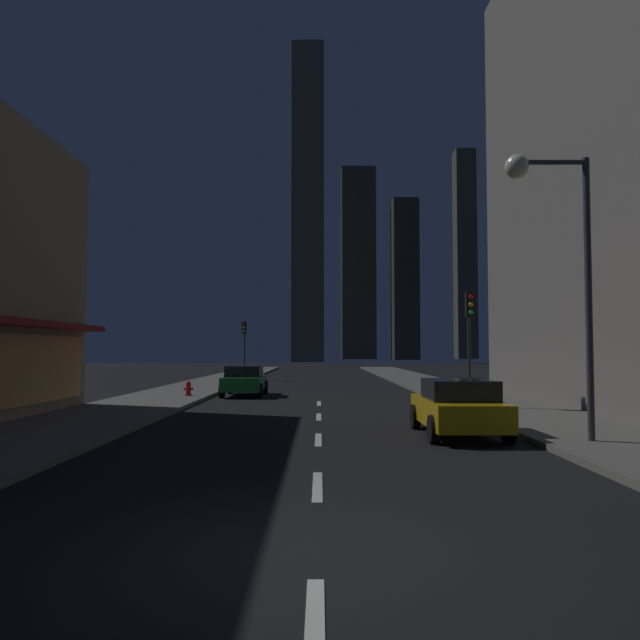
{
  "coord_description": "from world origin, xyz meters",
  "views": [
    {
      "loc": [
        0.04,
        -6.94,
        2.2
      ],
      "look_at": [
        0.0,
        29.43,
        3.97
      ],
      "focal_mm": 34.89,
      "sensor_mm": 36.0,
      "label": 1
    }
  ],
  "objects_px": {
    "car_parked_far": "(245,381)",
    "traffic_light_far_left": "(245,337)",
    "fire_hydrant_far_left": "(189,389)",
    "street_lamp_right": "(552,226)",
    "car_parked_near": "(459,407)",
    "traffic_light_near_right": "(470,323)"
  },
  "relations": [
    {
      "from": "fire_hydrant_far_left",
      "to": "street_lamp_right",
      "type": "distance_m",
      "value": 18.52
    },
    {
      "from": "traffic_light_near_right",
      "to": "street_lamp_right",
      "type": "height_order",
      "value": "street_lamp_right"
    },
    {
      "from": "car_parked_far",
      "to": "fire_hydrant_far_left",
      "type": "xyz_separation_m",
      "value": [
        -2.3,
        -1.92,
        -0.29
      ]
    },
    {
      "from": "traffic_light_near_right",
      "to": "car_parked_near",
      "type": "bearing_deg",
      "value": -106.25
    },
    {
      "from": "car_parked_far",
      "to": "street_lamp_right",
      "type": "relative_size",
      "value": 0.64
    },
    {
      "from": "fire_hydrant_far_left",
      "to": "traffic_light_far_left",
      "type": "distance_m",
      "value": 17.52
    },
    {
      "from": "car_parked_far",
      "to": "traffic_light_far_left",
      "type": "height_order",
      "value": "traffic_light_far_left"
    },
    {
      "from": "fire_hydrant_far_left",
      "to": "traffic_light_far_left",
      "type": "xyz_separation_m",
      "value": [
        0.4,
        17.3,
        2.74
      ]
    },
    {
      "from": "car_parked_far",
      "to": "fire_hydrant_far_left",
      "type": "distance_m",
      "value": 3.01
    },
    {
      "from": "street_lamp_right",
      "to": "traffic_light_near_right",
      "type": "bearing_deg",
      "value": 89.18
    },
    {
      "from": "fire_hydrant_far_left",
      "to": "traffic_light_near_right",
      "type": "distance_m",
      "value": 12.97
    },
    {
      "from": "fire_hydrant_far_left",
      "to": "traffic_light_near_right",
      "type": "height_order",
      "value": "traffic_light_near_right"
    },
    {
      "from": "street_lamp_right",
      "to": "traffic_light_far_left",
      "type": "bearing_deg",
      "value": 109.19
    },
    {
      "from": "car_parked_far",
      "to": "traffic_light_near_right",
      "type": "xyz_separation_m",
      "value": [
        9.1,
        -7.45,
        2.45
      ]
    },
    {
      "from": "traffic_light_far_left",
      "to": "street_lamp_right",
      "type": "height_order",
      "value": "street_lamp_right"
    },
    {
      "from": "car_parked_near",
      "to": "traffic_light_far_left",
      "type": "height_order",
      "value": "traffic_light_far_left"
    },
    {
      "from": "car_parked_far",
      "to": "traffic_light_near_right",
      "type": "bearing_deg",
      "value": -39.32
    },
    {
      "from": "car_parked_far",
      "to": "traffic_light_near_right",
      "type": "relative_size",
      "value": 1.01
    },
    {
      "from": "car_parked_near",
      "to": "fire_hydrant_far_left",
      "type": "xyz_separation_m",
      "value": [
        -9.5,
        12.05,
        -0.29
      ]
    },
    {
      "from": "car_parked_near",
      "to": "street_lamp_right",
      "type": "bearing_deg",
      "value": -46.81
    },
    {
      "from": "car_parked_near",
      "to": "car_parked_far",
      "type": "relative_size",
      "value": 1.0
    },
    {
      "from": "car_parked_far",
      "to": "traffic_light_near_right",
      "type": "height_order",
      "value": "traffic_light_near_right"
    }
  ]
}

